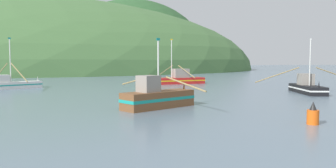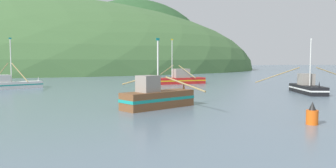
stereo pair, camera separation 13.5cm
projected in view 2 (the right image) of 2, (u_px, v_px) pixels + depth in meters
The scene contains 8 objects.
hill_far_left at pixel (134, 67), 220.66m from camera, with size 106.80×85.44×90.92m, color #2D562D.
hill_mid_left at pixel (7, 67), 229.15m from camera, with size 187.87×150.30×60.33m, color #386633.
hill_mid_right at pixel (24, 69), 150.46m from camera, with size 213.84×171.07×62.86m, color #47703D.
fishing_boat_brown at pixel (157, 97), 25.62m from camera, with size 6.40×8.48×5.56m.
fishing_boat_black at pixel (307, 87), 37.60m from camera, with size 11.73×7.46×6.31m.
fishing_boat_white at pixel (9, 84), 43.62m from camera, with size 7.87×11.47×6.92m.
fishing_boat_red at pixel (177, 79), 53.27m from camera, with size 10.18×14.06×7.37m.
channel_buoy at pixel (312, 115), 18.91m from camera, with size 0.68×0.68×1.36m.
Camera 2 is at (-7.53, -6.20, 3.71)m, focal length 34.43 mm.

